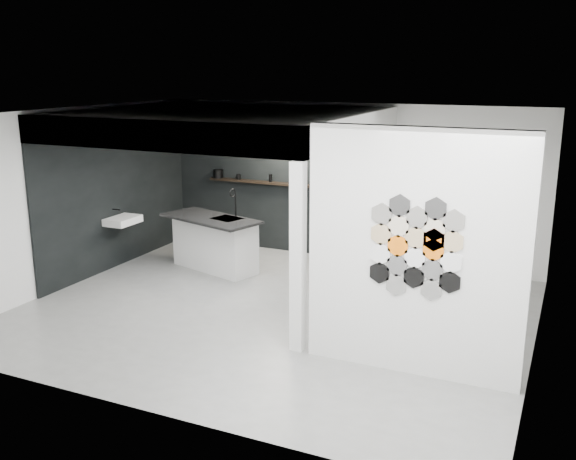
# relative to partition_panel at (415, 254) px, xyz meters

# --- Properties ---
(floor) EXTENTS (7.00, 6.00, 0.01)m
(floor) POSITION_rel_partition_panel_xyz_m (-2.23, 1.00, -1.40)
(floor) COLOR slate
(partition_panel) EXTENTS (2.45, 0.15, 2.80)m
(partition_panel) POSITION_rel_partition_panel_xyz_m (0.00, 0.00, 0.00)
(partition_panel) COLOR silver
(partition_panel) RESTS_ON floor
(bay_clad_back) EXTENTS (4.40, 0.04, 2.35)m
(bay_clad_back) POSITION_rel_partition_panel_xyz_m (-3.52, 3.97, -0.22)
(bay_clad_back) COLOR black
(bay_clad_back) RESTS_ON floor
(bay_clad_left) EXTENTS (0.04, 4.00, 2.35)m
(bay_clad_left) POSITION_rel_partition_panel_xyz_m (-5.70, 2.00, -0.22)
(bay_clad_left) COLOR black
(bay_clad_left) RESTS_ON floor
(bulkhead) EXTENTS (4.40, 4.00, 0.40)m
(bulkhead) POSITION_rel_partition_panel_xyz_m (-3.52, 2.00, 1.15)
(bulkhead) COLOR silver
(bulkhead) RESTS_ON corner_column
(corner_column) EXTENTS (0.16, 0.16, 2.35)m
(corner_column) POSITION_rel_partition_panel_xyz_m (-1.41, 0.00, -0.22)
(corner_column) COLOR silver
(corner_column) RESTS_ON floor
(fascia_beam) EXTENTS (4.40, 0.16, 0.40)m
(fascia_beam) POSITION_rel_partition_panel_xyz_m (-3.52, 0.08, 1.15)
(fascia_beam) COLOR silver
(fascia_beam) RESTS_ON corner_column
(wall_basin) EXTENTS (0.40, 0.60, 0.12)m
(wall_basin) POSITION_rel_partition_panel_xyz_m (-5.46, 1.80, -0.55)
(wall_basin) COLOR silver
(wall_basin) RESTS_ON bay_clad_left
(display_shelf) EXTENTS (3.00, 0.15, 0.04)m
(display_shelf) POSITION_rel_partition_panel_xyz_m (-3.43, 3.87, -0.10)
(display_shelf) COLOR black
(display_shelf) RESTS_ON bay_clad_back
(kitchen_island) EXTENTS (1.91, 1.25, 1.42)m
(kitchen_island) POSITION_rel_partition_panel_xyz_m (-4.01, 2.39, -0.92)
(kitchen_island) COLOR silver
(kitchen_island) RESTS_ON floor
(stockpot) EXTENTS (0.21, 0.21, 0.16)m
(stockpot) POSITION_rel_partition_panel_xyz_m (-4.78, 3.87, -0.00)
(stockpot) COLOR black
(stockpot) RESTS_ON display_shelf
(kettle) EXTENTS (0.21, 0.21, 0.16)m
(kettle) POSITION_rel_partition_panel_xyz_m (-2.14, 3.87, -0.00)
(kettle) COLOR black
(kettle) RESTS_ON display_shelf
(glass_bowl) EXTENTS (0.17, 0.17, 0.11)m
(glass_bowl) POSITION_rel_partition_panel_xyz_m (-2.08, 3.87, -0.03)
(glass_bowl) COLOR gray
(glass_bowl) RESTS_ON display_shelf
(glass_vase) EXTENTS (0.10, 0.10, 0.14)m
(glass_vase) POSITION_rel_partition_panel_xyz_m (-2.08, 3.87, -0.01)
(glass_vase) COLOR gray
(glass_vase) RESTS_ON display_shelf
(bottle_dark) EXTENTS (0.07, 0.07, 0.15)m
(bottle_dark) POSITION_rel_partition_panel_xyz_m (-3.65, 3.87, -0.01)
(bottle_dark) COLOR black
(bottle_dark) RESTS_ON display_shelf
(utensil_cup) EXTENTS (0.09, 0.09, 0.10)m
(utensil_cup) POSITION_rel_partition_panel_xyz_m (-4.33, 3.87, -0.03)
(utensil_cup) COLOR black
(utensil_cup) RESTS_ON display_shelf
(hex_tile_cluster) EXTENTS (1.04, 0.02, 1.16)m
(hex_tile_cluster) POSITION_rel_partition_panel_xyz_m (0.03, -0.09, 0.10)
(hex_tile_cluster) COLOR black
(hex_tile_cluster) RESTS_ON partition_panel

